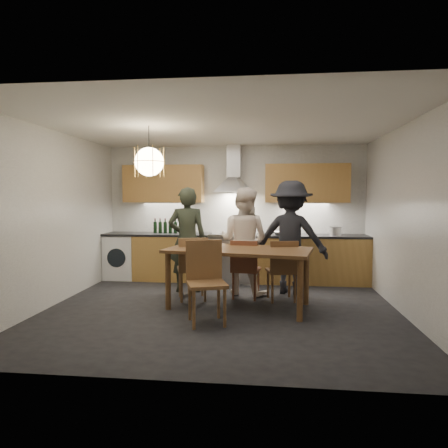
# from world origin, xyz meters

# --- Properties ---
(ground) EXTENTS (5.00, 5.00, 0.00)m
(ground) POSITION_xyz_m (0.00, 0.00, 0.00)
(ground) COLOR black
(ground) RESTS_ON ground
(room_shell) EXTENTS (5.02, 4.52, 2.61)m
(room_shell) POSITION_xyz_m (0.00, 0.00, 1.71)
(room_shell) COLOR white
(room_shell) RESTS_ON ground
(counter_run) EXTENTS (5.00, 0.62, 0.90)m
(counter_run) POSITION_xyz_m (0.02, 1.95, 0.45)
(counter_run) COLOR tan
(counter_run) RESTS_ON ground
(range_stove) EXTENTS (0.90, 0.60, 0.92)m
(range_stove) POSITION_xyz_m (0.00, 1.94, 0.44)
(range_stove) COLOR silver
(range_stove) RESTS_ON ground
(wall_fixtures) EXTENTS (4.30, 0.54, 1.10)m
(wall_fixtures) POSITION_xyz_m (0.00, 2.07, 1.87)
(wall_fixtures) COLOR tan
(wall_fixtures) RESTS_ON ground
(pendant_lamp) EXTENTS (0.43, 0.43, 0.70)m
(pendant_lamp) POSITION_xyz_m (-1.00, -0.10, 2.10)
(pendant_lamp) COLOR black
(pendant_lamp) RESTS_ON ground
(dining_table) EXTENTS (2.20, 1.39, 0.86)m
(dining_table) POSITION_xyz_m (0.24, 0.16, 0.76)
(dining_table) COLOR brown
(dining_table) RESTS_ON ground
(chair_back_left) EXTENTS (0.56, 0.56, 0.99)m
(chair_back_left) POSITION_xyz_m (-0.49, 0.43, 0.57)
(chair_back_left) COLOR brown
(chair_back_left) RESTS_ON ground
(chair_back_mid) EXTENTS (0.47, 0.47, 0.94)m
(chair_back_mid) POSITION_xyz_m (0.31, 0.61, 0.54)
(chair_back_mid) COLOR brown
(chair_back_mid) RESTS_ON ground
(chair_back_right) EXTENTS (0.50, 0.50, 0.95)m
(chair_back_right) POSITION_xyz_m (0.89, 0.53, 0.54)
(chair_back_right) COLOR brown
(chair_back_right) RESTS_ON ground
(chair_front) EXTENTS (0.60, 0.60, 1.05)m
(chair_front) POSITION_xyz_m (-0.14, -0.56, 0.60)
(chair_front) COLOR brown
(chair_front) RESTS_ON ground
(person_left) EXTENTS (0.70, 0.50, 1.77)m
(person_left) POSITION_xyz_m (-0.70, 1.03, 0.88)
(person_left) COLOR black
(person_left) RESTS_ON ground
(person_mid) EXTENTS (1.04, 0.94, 1.76)m
(person_mid) POSITION_xyz_m (0.26, 0.99, 0.88)
(person_mid) COLOR #F5E2D1
(person_mid) RESTS_ON ground
(person_right) EXTENTS (1.33, 0.93, 1.88)m
(person_right) POSITION_xyz_m (1.04, 1.11, 0.94)
(person_right) COLOR black
(person_right) RESTS_ON ground
(mixing_bowl) EXTENTS (0.33, 0.33, 0.07)m
(mixing_bowl) POSITION_xyz_m (0.88, 1.87, 0.93)
(mixing_bowl) COLOR silver
(mixing_bowl) RESTS_ON counter_run
(stock_pot) EXTENTS (0.27, 0.27, 0.15)m
(stock_pot) POSITION_xyz_m (1.89, 1.91, 0.98)
(stock_pot) COLOR silver
(stock_pot) RESTS_ON counter_run
(wine_bottles) EXTENTS (0.67, 0.07, 0.28)m
(wine_bottles) POSITION_xyz_m (-1.23, 1.99, 1.04)
(wine_bottles) COLOR black
(wine_bottles) RESTS_ON counter_run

